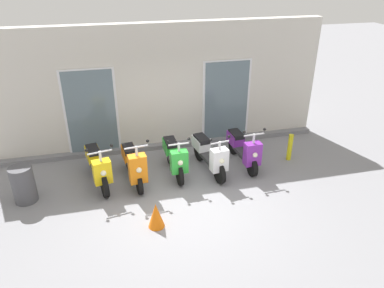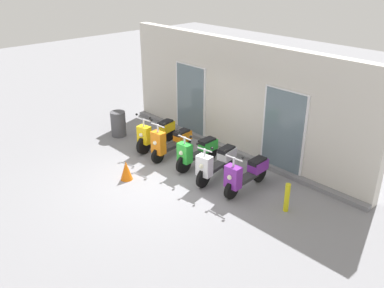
{
  "view_description": "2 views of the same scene",
  "coord_description": "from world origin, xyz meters",
  "views": [
    {
      "loc": [
        -1.33,
        -6.23,
        4.66
      ],
      "look_at": [
        0.42,
        1.0,
        0.87
      ],
      "focal_mm": 34.36,
      "sensor_mm": 36.0,
      "label": 1
    },
    {
      "loc": [
        7.49,
        -5.85,
        5.34
      ],
      "look_at": [
        0.2,
        0.92,
        0.83
      ],
      "focal_mm": 38.99,
      "sensor_mm": 36.0,
      "label": 2
    }
  ],
  "objects": [
    {
      "name": "scooter_yellow",
      "position": [
        -1.72,
        1.23,
        0.46
      ],
      "size": [
        0.68,
        1.68,
        1.2
      ],
      "color": "black",
      "rests_on": "ground_plane"
    },
    {
      "name": "storefront_facade",
      "position": [
        0.0,
        2.85,
        1.58
      ],
      "size": [
        8.7,
        0.5,
        3.27
      ],
      "color": "beige",
      "rests_on": "ground_plane"
    },
    {
      "name": "scooter_white",
      "position": [
        0.88,
        1.16,
        0.47
      ],
      "size": [
        0.6,
        1.66,
        1.16
      ],
      "color": "black",
      "rests_on": "ground_plane"
    },
    {
      "name": "scooter_purple",
      "position": [
        1.78,
        1.27,
        0.45
      ],
      "size": [
        0.57,
        1.61,
        1.19
      ],
      "color": "black",
      "rests_on": "ground_plane"
    },
    {
      "name": "scooter_orange",
      "position": [
        -0.93,
        1.13,
        0.47
      ],
      "size": [
        0.57,
        1.59,
        1.26
      ],
      "color": "black",
      "rests_on": "ground_plane"
    },
    {
      "name": "ground_plane",
      "position": [
        0.0,
        0.0,
        0.0
      ],
      "size": [
        40.0,
        40.0,
        0.0
      ],
      "primitive_type": "plane",
      "color": "gray"
    },
    {
      "name": "traffic_cone",
      "position": [
        -0.68,
        -0.6,
        0.26
      ],
      "size": [
        0.32,
        0.32,
        0.52
      ],
      "primitive_type": "cone",
      "color": "orange",
      "rests_on": "ground_plane"
    },
    {
      "name": "scooter_green",
      "position": [
        0.05,
        1.25,
        0.46
      ],
      "size": [
        0.54,
        1.56,
        1.15
      ],
      "color": "black",
      "rests_on": "ground_plane"
    },
    {
      "name": "curb_bollard",
      "position": [
        3.03,
        1.22,
        0.35
      ],
      "size": [
        0.12,
        0.12,
        0.7
      ],
      "primitive_type": "cylinder",
      "color": "yellow",
      "rests_on": "ground_plane"
    },
    {
      "name": "trash_bin",
      "position": [
        -3.25,
        0.89,
        0.41
      ],
      "size": [
        0.48,
        0.48,
        0.81
      ],
      "primitive_type": "cylinder",
      "color": "#4C4C51",
      "rests_on": "ground_plane"
    }
  ]
}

